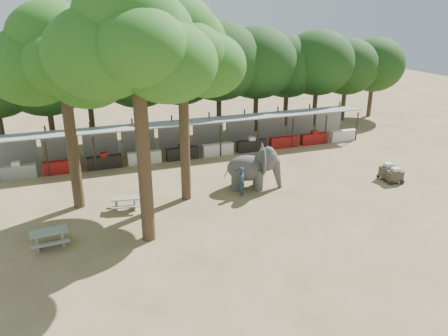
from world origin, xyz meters
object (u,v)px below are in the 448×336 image
object	(u,v)px
yard_tree_back	(178,49)
handler	(242,181)
yard_tree_center	(132,43)
cart_back	(387,171)
elephant	(254,167)
picnic_table_far	(125,202)
picnic_table_near	(49,236)
cart_front	(395,176)
yard_tree_left	(58,58)

from	to	relation	value
yard_tree_back	handler	distance (m)	8.41
yard_tree_center	cart_back	distance (m)	18.68
elephant	handler	xyz separation A→B (m)	(-1.13, -0.84, -0.45)
yard_tree_center	handler	world-z (taller)	yard_tree_center
picnic_table_far	cart_back	distance (m)	16.87
elephant	picnic_table_far	size ratio (longest dim) A/B	2.13
picnic_table_near	cart_front	distance (m)	20.71
yard_tree_back	elephant	bearing A→B (deg)	-0.81
cart_front	cart_back	distance (m)	0.80
yard_tree_center	yard_tree_back	distance (m)	5.04
cart_front	cart_back	size ratio (longest dim) A/B	0.95
handler	picnic_table_far	bearing A→B (deg)	115.10
handler	picnic_table_near	xyz separation A→B (m)	(-10.76, -2.46, -0.35)
picnic_table_far	cart_front	distance (m)	16.88
yard_tree_left	cart_front	xyz separation A→B (m)	(19.31, -3.47, -7.69)
cart_back	picnic_table_near	bearing A→B (deg)	177.46
handler	picnic_table_near	size ratio (longest dim) A/B	1.01
yard_tree_left	picnic_table_near	xyz separation A→B (m)	(-1.38, -4.36, -7.66)
yard_tree_left	elephant	distance (m)	12.60
picnic_table_near	picnic_table_far	xyz separation A→B (m)	(3.93, 2.86, -0.06)
picnic_table_far	yard_tree_back	bearing A→B (deg)	18.54
yard_tree_left	picnic_table_near	bearing A→B (deg)	-107.56
yard_tree_center	cart_front	distance (m)	18.55
yard_tree_center	elephant	size ratio (longest dim) A/B	3.34
yard_tree_left	handler	size ratio (longest dim) A/B	6.16
elephant	picnic_table_near	xyz separation A→B (m)	(-11.90, -3.30, -0.80)
elephant	cart_back	bearing A→B (deg)	9.21
yard_tree_back	picnic_table_far	xyz separation A→B (m)	(-3.45, -0.51, -8.06)
yard_tree_center	elephant	bearing A→B (deg)	27.65
picnic_table_far	yard_tree_left	bearing A→B (deg)	159.57
yard_tree_center	picnic_table_near	xyz separation A→B (m)	(-4.38, 0.64, -8.66)
elephant	cart_front	bearing A→B (deg)	4.20
picnic_table_near	cart_front	world-z (taller)	cart_front
yard_tree_back	cart_back	distance (m)	15.68
yard_tree_center	cart_front	world-z (taller)	yard_tree_center
yard_tree_center	cart_back	bearing A→B (deg)	8.07
yard_tree_back	yard_tree_center	bearing A→B (deg)	-126.86
yard_tree_center	yard_tree_back	size ratio (longest dim) A/B	1.06
handler	cart_back	bearing A→B (deg)	-66.00
yard_tree_center	cart_back	xyz separation A→B (m)	(16.38, 2.32, -8.67)
handler	picnic_table_near	bearing A→B (deg)	131.29
yard_tree_back	cart_front	bearing A→B (deg)	-10.53
yard_tree_back	yard_tree_left	bearing A→B (deg)	170.54
yard_tree_center	elephant	distance (m)	11.57
yard_tree_center	picnic_table_far	size ratio (longest dim) A/B	7.11
elephant	picnic_table_near	bearing A→B (deg)	-144.96
handler	cart_front	distance (m)	10.06
yard_tree_center	elephant	world-z (taller)	yard_tree_center
handler	picnic_table_far	size ratio (longest dim) A/B	1.06
handler	yard_tree_center	bearing A→B (deg)	144.31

